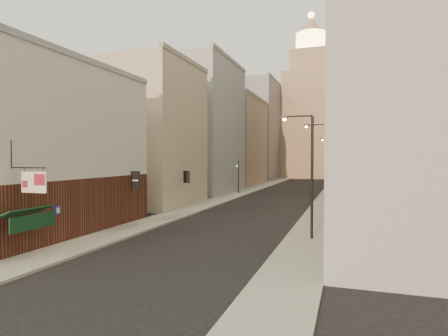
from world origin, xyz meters
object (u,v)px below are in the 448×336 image
white_tower (354,100)px  traffic_light_right (331,170)px  streetlamp_near (309,169)px  clock_tower (310,113)px  streetlamp_mid (323,162)px  traffic_light_left (238,170)px  streetlamp_far (333,162)px

white_tower → traffic_light_right: 42.46m
white_tower → streetlamp_near: 66.93m
clock_tower → streetlamp_mid: (7.57, -65.55, -12.60)m
traffic_light_left → white_tower: bearing=-94.6°
clock_tower → traffic_light_left: bearing=-96.5°
streetlamp_far → streetlamp_near: bearing=-109.7°
streetlamp_far → traffic_light_left: bearing=-178.5°
streetlamp_far → traffic_light_right: size_ratio=1.67×
streetlamp_mid → white_tower: bearing=92.5°
streetlamp_mid → traffic_light_left: size_ratio=1.76×
clock_tower → traffic_light_right: 55.98m
streetlamp_mid → streetlamp_far: (0.13, 20.31, -0.27)m
streetlamp_mid → traffic_light_right: (0.26, 11.87, -1.20)m
streetlamp_far → clock_tower: bearing=80.3°
clock_tower → traffic_light_right: size_ratio=8.98×
traffic_light_left → traffic_light_right: (13.56, -3.32, 0.27)m
white_tower → traffic_light_left: bearing=-114.7°
streetlamp_far → traffic_light_right: 8.49m
traffic_light_right → streetlamp_far: bearing=-111.2°
streetlamp_near → traffic_light_left: streetlamp_near is taller
traffic_light_right → white_tower: bearing=-116.7°
traffic_light_left → streetlamp_far: bearing=-139.0°
traffic_light_left → streetlamp_near: bearing=134.6°
streetlamp_mid → traffic_light_left: streetlamp_mid is taller
clock_tower → streetlamp_far: (7.70, -45.24, -12.86)m
streetlamp_mid → traffic_light_right: streetlamp_mid is taller
clock_tower → traffic_light_left: clock_tower is taller
white_tower → streetlamp_mid: (-3.43, -51.55, -13.57)m
clock_tower → traffic_light_right: (7.83, -53.68, -13.80)m
white_tower → streetlamp_far: (-3.30, -31.24, -13.84)m
clock_tower → streetlamp_far: bearing=-80.3°
white_tower → traffic_light_right: size_ratio=8.30×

